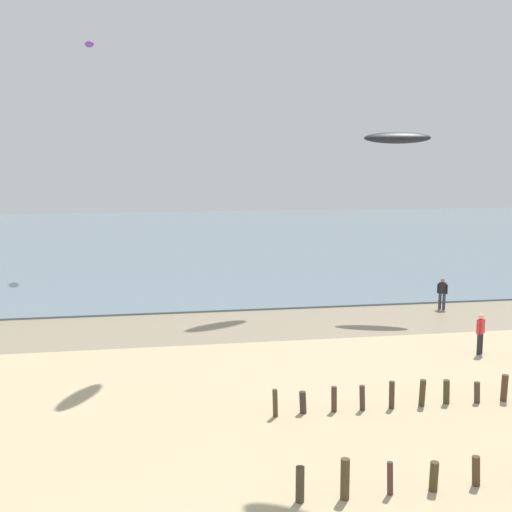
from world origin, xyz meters
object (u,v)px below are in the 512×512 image
person_by_waterline (480,332)px  kite_aloft_3 (397,138)px  person_left_flank (442,293)px  kite_aloft_4 (89,44)px

person_by_waterline → kite_aloft_3: (-0.29, 8.96, 8.27)m
person_left_flank → kite_aloft_4: size_ratio=0.90×
person_by_waterline → person_left_flank: bearing=74.8°
person_left_flank → kite_aloft_4: 30.67m
person_left_flank → kite_aloft_4: kite_aloft_4 is taller
person_left_flank → person_by_waterline: bearing=-105.2°
person_by_waterline → person_left_flank: 8.40m
kite_aloft_3 → person_by_waterline: bearing=-69.4°
person_by_waterline → kite_aloft_3: 12.20m
person_by_waterline → person_left_flank: (2.20, 8.11, 0.00)m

